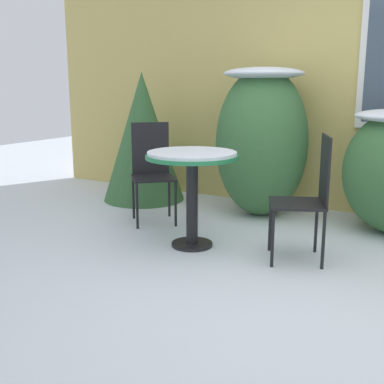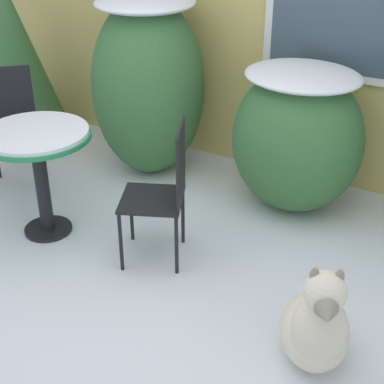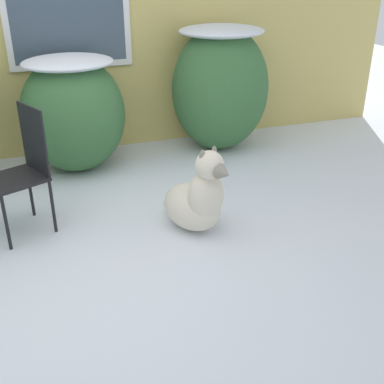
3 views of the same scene
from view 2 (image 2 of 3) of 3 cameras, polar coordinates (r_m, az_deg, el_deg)
The scene contains 9 objects.
ground_plane at distance 3.47m, azimuth -4.97°, elevation -12.23°, with size 16.00×16.00×0.00m, color silver.
house_wall at distance 4.65m, azimuth 10.41°, elevation 17.69°, with size 8.00×0.10×2.77m.
shrub_left at distance 4.78m, azimuth -4.28°, elevation 10.47°, with size 0.90×0.91×1.45m.
shrub_middle at distance 4.32m, azimuth 10.19°, elevation 5.38°, with size 0.96×0.86×1.09m.
evergreen_bush at distance 5.63m, azimuth -16.74°, elevation 11.70°, with size 0.91×0.91×1.42m.
patio_table at distance 4.04m, azimuth -14.76°, elevation 3.88°, with size 0.73×0.73×0.77m.
patio_chair_near_table at distance 4.86m, azimuth -16.98°, elevation 6.34°, with size 0.55×0.55×0.93m.
patio_chair_far_side at distance 3.69m, azimuth -2.76°, elevation 0.21°, with size 0.51×0.51×0.93m.
dog at distance 3.11m, azimuth 11.98°, elevation -12.61°, with size 0.52×0.71×0.69m.
Camera 2 is at (1.53, -2.12, 2.29)m, focal length 55.00 mm.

